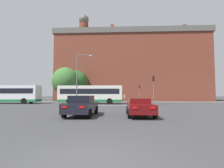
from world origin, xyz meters
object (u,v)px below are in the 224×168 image
at_px(bus_crossing_trailing, 10,94).
at_px(traffic_light_far_left, 94,91).
at_px(car_saloon_left, 82,105).
at_px(street_lamp_junction, 80,74).
at_px(car_roadster_right, 140,107).
at_px(traffic_light_far_right, 139,90).
at_px(bus_crossing_lead, 91,94).
at_px(pedestrian_waiting, 124,97).
at_px(traffic_light_near_right, 154,86).

bearing_deg(bus_crossing_trailing, traffic_light_far_left, -57.95).
height_order(car_saloon_left, street_lamp_junction, street_lamp_junction).
xyz_separation_m(bus_crossing_trailing, street_lamp_junction, (13.99, -5.73, 2.84)).
xyz_separation_m(car_roadster_right, bus_crossing_trailing, (-21.33, 17.49, 1.08)).
bearing_deg(traffic_light_far_right, bus_crossing_lead, -137.74).
relative_size(car_saloon_left, bus_crossing_trailing, 0.43).
xyz_separation_m(traffic_light_far_right, pedestrian_waiting, (-3.35, 0.51, -1.55)).
bearing_deg(traffic_light_far_left, street_lamp_junction, -89.57).
bearing_deg(pedestrian_waiting, traffic_light_near_right, 4.69).
relative_size(traffic_light_far_right, street_lamp_junction, 0.51).
xyz_separation_m(street_lamp_junction, pedestrian_waiting, (6.83, 14.88, -3.55)).
bearing_deg(traffic_light_far_left, pedestrian_waiting, 3.79).
bearing_deg(bus_crossing_lead, street_lamp_junction, 173.49).
xyz_separation_m(bus_crossing_trailing, traffic_light_far_right, (24.17, 8.64, 0.84)).
height_order(car_saloon_left, pedestrian_waiting, pedestrian_waiting).
bearing_deg(traffic_light_near_right, pedestrian_waiting, 105.98).
bearing_deg(street_lamp_junction, car_saloon_left, -75.81).
bearing_deg(traffic_light_far_left, bus_crossing_lead, -85.01).
xyz_separation_m(car_saloon_left, traffic_light_near_right, (7.82, 12.83, 2.17)).
bearing_deg(car_roadster_right, bus_crossing_trailing, 140.82).
height_order(traffic_light_far_right, pedestrian_waiting, traffic_light_far_right).
bearing_deg(traffic_light_far_left, car_roadster_right, -74.11).
relative_size(traffic_light_far_right, pedestrian_waiting, 2.17).
height_order(street_lamp_junction, pedestrian_waiting, street_lamp_junction).
bearing_deg(pedestrian_waiting, bus_crossing_lead, -45.28).
relative_size(traffic_light_far_left, pedestrian_waiting, 2.07).
height_order(bus_crossing_lead, traffic_light_near_right, traffic_light_near_right).
relative_size(car_roadster_right, bus_crossing_lead, 0.42).
xyz_separation_m(bus_crossing_trailing, traffic_light_near_right, (24.80, -4.73, 1.18)).
height_order(car_saloon_left, bus_crossing_lead, bus_crossing_lead).
xyz_separation_m(bus_crossing_trailing, pedestrian_waiting, (20.83, 9.15, -0.71)).
relative_size(traffic_light_far_right, traffic_light_near_right, 0.87).
bearing_deg(street_lamp_junction, traffic_light_near_right, 5.32).
distance_m(traffic_light_far_right, street_lamp_junction, 17.73).
xyz_separation_m(car_roadster_right, traffic_light_near_right, (3.47, 12.77, 2.27)).
bearing_deg(pedestrian_waiting, bus_crossing_trailing, -77.57).
height_order(car_roadster_right, traffic_light_far_left, traffic_light_far_left).
distance_m(traffic_light_far_left, street_lamp_junction, 14.58).
bearing_deg(bus_crossing_trailing, traffic_light_near_right, -100.79).
relative_size(car_saloon_left, bus_crossing_lead, 0.41).
height_order(bus_crossing_trailing, street_lamp_junction, street_lamp_junction).
relative_size(traffic_light_near_right, pedestrian_waiting, 2.48).
bearing_deg(pedestrian_waiting, car_saloon_left, -19.49).
height_order(traffic_light_near_right, pedestrian_waiting, traffic_light_near_right).
distance_m(car_saloon_left, street_lamp_junction, 12.78).
height_order(bus_crossing_trailing, traffic_light_far_left, traffic_light_far_left).
bearing_deg(bus_crossing_trailing, car_saloon_left, -135.95).
height_order(car_saloon_left, bus_crossing_trailing, bus_crossing_trailing).
bearing_deg(pedestrian_waiting, traffic_light_far_left, -97.51).
xyz_separation_m(bus_crossing_lead, traffic_light_near_right, (10.16, -4.71, 1.23)).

